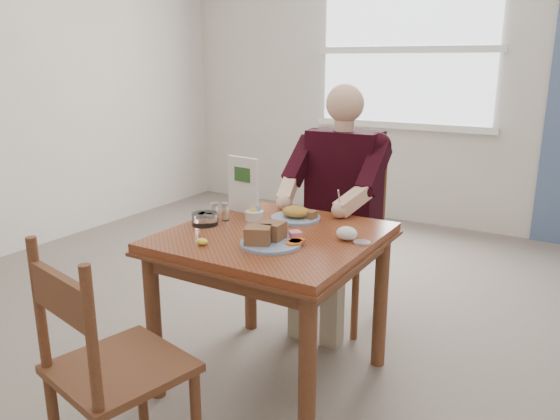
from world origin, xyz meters
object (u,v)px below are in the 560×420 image
Objects in this scene: chair_near at (108,370)px; near_plate at (269,237)px; chair_far at (343,241)px; diner at (339,189)px; table at (273,256)px; far_plate at (297,215)px.

near_plate is (0.19, 0.74, 0.30)m from chair_near.
chair_far is 1.00× the size of chair_near.
chair_near is 0.69× the size of diner.
diner is 4.25× the size of near_plate.
table is 0.97× the size of chair_near.
diner is (0.00, 0.71, 0.17)m from table.
table is at bearing 82.28° from chair_near.
chair_near is at bearing -104.62° from near_plate.
near_plate is at bearing -64.07° from table.
near_plate reaches higher than table.
table is 0.81m from chair_far.
chair_near is 1.63m from diner.
chair_near is 3.82× the size of far_plate.
table is 0.22m from near_plate.
chair_far is 3.82× the size of far_plate.
diner is 0.47m from far_plate.
diner reaches higher than chair_near.
near_plate reaches higher than far_plate.
chair_far reaches higher than near_plate.
near_plate is 1.31× the size of far_plate.
near_plate is at bearing -85.63° from chair_far.
diner is at bearing 90.00° from table.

